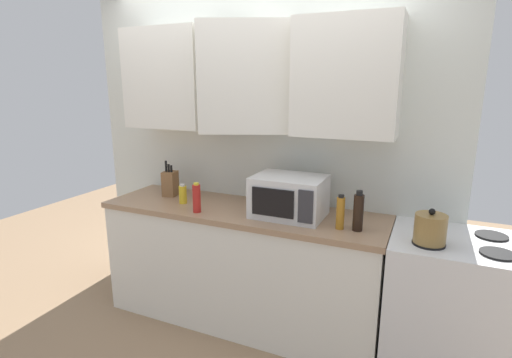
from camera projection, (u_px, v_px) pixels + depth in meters
wall_back_with_cabinets at (254, 114)px, 2.92m from camera, size 2.97×0.56×2.60m
counter_run at (242, 265)px, 2.98m from camera, size 2.10×0.63×0.90m
stove_range at (452, 309)px, 2.39m from camera, size 0.76×0.64×0.91m
kettle at (430, 229)px, 2.21m from camera, size 0.17×0.17×0.20m
microwave at (289, 196)px, 2.68m from camera, size 0.48×0.37×0.28m
knife_block at (170, 183)px, 3.19m from camera, size 0.12×0.14×0.29m
bottle_amber_vinegar at (340, 213)px, 2.45m from camera, size 0.05×0.05×0.22m
bottle_yellow_mustard at (183, 194)px, 2.99m from camera, size 0.06×0.06×0.15m
bottle_red_sauce at (197, 198)px, 2.77m from camera, size 0.06×0.06×0.21m
bottle_soy_dark at (358, 212)px, 2.42m from camera, size 0.06×0.06×0.26m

